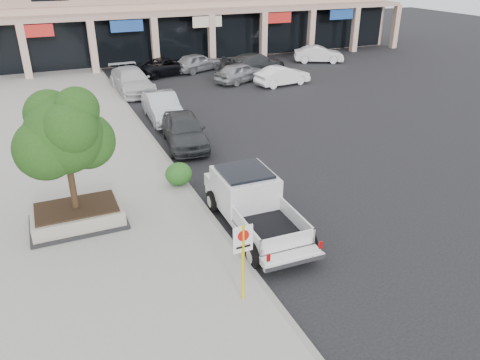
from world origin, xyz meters
The scene contains 19 objects.
ground centered at (0.00, 0.00, 0.00)m, with size 120.00×120.00×0.00m, color black.
sidewalk centered at (-5.50, 6.00, 0.07)m, with size 8.00×52.00×0.15m, color gray.
curb centered at (-1.55, 6.00, 0.07)m, with size 0.20×52.00×0.15m, color gray.
strip_mall centered at (8.00, 33.93, 4.75)m, with size 40.55×12.43×9.50m.
planter centered at (-5.99, 2.97, 0.48)m, with size 3.20×2.20×0.68m.
planter_tree centered at (-5.86, 3.12, 3.41)m, with size 2.90×2.55×4.00m.
no_parking_sign centered at (-2.31, -2.94, 1.63)m, with size 0.55×0.09×2.30m.
hedge centered at (-1.84, 4.58, 0.62)m, with size 1.10×0.99×0.94m, color #154A16.
pickup_truck centered at (-0.35, 0.34, 0.91)m, with size 2.15×5.81×1.83m, color silver, non-canonical shape.
curb_car_a centered at (-0.18, 9.09, 0.80)m, with size 1.89×4.71×1.60m, color #2E3133.
curb_car_b centered at (-0.14, 13.43, 0.78)m, with size 1.65×4.74×1.56m, color #AFB2B7.
curb_car_c centered at (-0.48, 20.28, 0.82)m, with size 2.29×5.64×1.64m, color silver.
curb_car_d centered at (-0.21, 22.62, 0.66)m, with size 2.20×4.78×1.33m, color black.
lot_car_a centered at (7.61, 19.99, 0.74)m, with size 1.74×4.33×1.48m, color gray.
lot_car_b centered at (10.11, 17.92, 0.69)m, with size 1.46×4.18×1.38m, color white.
lot_car_c centered at (9.86, 22.07, 0.82)m, with size 2.30×5.66×1.64m, color #2A2C2F.
lot_car_d centered at (3.26, 24.50, 0.68)m, with size 2.26×4.91×1.36m, color black.
lot_car_e centered at (5.84, 24.74, 0.74)m, with size 1.75×4.36×1.49m, color #929499.
lot_car_f centered at (16.96, 23.87, 0.71)m, with size 1.50×4.31×1.42m, color silver.
Camera 1 is at (-6.45, -12.24, 8.63)m, focal length 35.00 mm.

